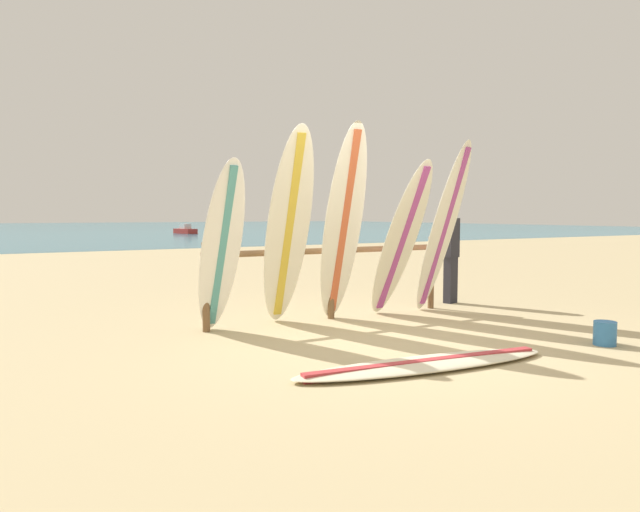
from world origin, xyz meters
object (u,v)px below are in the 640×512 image
surfboard_rack (331,266)px  surfboard_lying_on_sand (426,364)px  surfboard_leaning_far_left (221,248)px  sand_bucket (605,333)px  surfboard_leaning_left (288,229)px  surfboard_leaning_center (401,240)px  beachgoer_standing (451,249)px  small_boat_offshore (185,230)px  surfboard_leaning_center_right (443,228)px  surfboard_leaning_center_left (343,224)px

surfboard_rack → surfboard_lying_on_sand: 2.67m
surfboard_leaning_far_left → sand_bucket: surfboard_leaning_far_left is taller
surfboard_leaning_far_left → surfboard_leaning_left: (0.87, 0.03, 0.21)m
surfboard_rack → surfboard_leaning_far_left: (-1.63, -0.29, 0.30)m
surfboard_leaning_left → surfboard_leaning_center: bearing=-6.3°
beachgoer_standing → small_boat_offshore: beachgoer_standing is taller
surfboard_lying_on_sand → surfboard_rack: bearing=78.8°
small_boat_offshore → surfboard_leaning_center: bearing=-101.8°
surfboard_rack → surfboard_leaning_center_right: 1.71m
beachgoer_standing → surfboard_leaning_center: bearing=-156.0°
surfboard_leaning_left → surfboard_leaning_center_right: surfboard_leaning_left is taller
surfboard_leaning_center_left → surfboard_leaning_center: bearing=-9.0°
surfboard_leaning_far_left → surfboard_leaning_center_right: bearing=-2.2°
surfboard_leaning_left → surfboard_leaning_center_right: (2.35, -0.15, -0.02)m
surfboard_leaning_center_left → beachgoer_standing: size_ratio=1.64×
surfboard_rack → surfboard_leaning_left: (-0.77, -0.26, 0.51)m
sand_bucket → surfboard_rack: bearing=122.2°
surfboard_leaning_center_right → surfboard_lying_on_sand: bearing=-134.4°
surfboard_rack → sand_bucket: size_ratio=13.87×
surfboard_leaning_center_right → beachgoer_standing: surfboard_leaning_center_right is taller
surfboard_leaning_left → beachgoer_standing: size_ratio=1.57×
sand_bucket → surfboard_leaning_center: bearing=111.5°
surfboard_leaning_center_left → small_boat_offshore: size_ratio=1.12×
surfboard_leaning_center → surfboard_lying_on_sand: bearing=-122.3°
surfboard_rack → surfboard_leaning_center: size_ratio=1.69×
surfboard_leaning_left → beachgoer_standing: (3.10, 0.49, -0.37)m
beachgoer_standing → small_boat_offshore: bearing=80.5°
surfboard_leaning_far_left → small_boat_offshore: surfboard_leaning_far_left is taller
surfboard_leaning_center → small_boat_offshore: size_ratio=0.93×
surfboard_leaning_far_left → beachgoer_standing: (3.97, 0.52, -0.16)m
surfboard_leaning_far_left → beachgoer_standing: size_ratio=1.31×
surfboard_leaning_far_left → surfboard_leaning_center_left: surfboard_leaning_center_left is taller
surfboard_lying_on_sand → beachgoer_standing: beachgoer_standing is taller
surfboard_leaning_left → surfboard_leaning_center_right: bearing=-3.7°
surfboard_leaning_far_left → sand_bucket: 4.30m
surfboard_leaning_left → surfboard_rack: bearing=18.6°
surfboard_lying_on_sand → small_boat_offshore: (8.55, 36.79, 0.22)m
surfboard_leaning_center_left → beachgoer_standing: (2.33, 0.54, -0.42)m
surfboard_leaning_center_left → surfboard_leaning_center: (0.83, -0.13, -0.22)m
surfboard_rack → surfboard_leaning_center_right: bearing=-14.6°
beachgoer_standing → sand_bucket: 3.16m
surfboard_rack → surfboard_lying_on_sand: (-0.50, -2.54, -0.68)m
surfboard_leaning_left → surfboard_leaning_center_left: surfboard_leaning_center_left is taller
surfboard_rack → beachgoer_standing: 2.35m
surfboard_leaning_center_left → surfboard_leaning_center_right: bearing=-3.9°
sand_bucket → surfboard_lying_on_sand: bearing=173.7°
surfboard_lying_on_sand → beachgoer_standing: bearing=44.4°
surfboard_leaning_center → surfboard_leaning_center_left: bearing=171.0°
surfboard_rack → surfboard_leaning_far_left: 1.69m
surfboard_leaning_center_right → beachgoer_standing: (0.75, 0.65, -0.35)m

